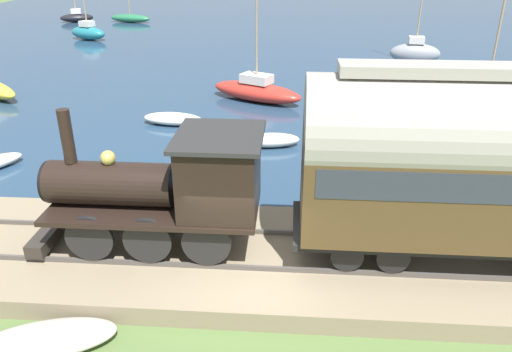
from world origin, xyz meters
TOP-DOWN VIEW (x-y plane):
  - ground_plane at (0.00, 0.00)m, footprint 200.00×200.00m
  - harbor_water at (43.59, 0.00)m, footprint 80.00×80.00m
  - rail_embankment at (0.91, 0.00)m, footprint 4.74×56.00m
  - steam_locomotive at (0.91, 1.70)m, footprint 2.25×5.66m
  - passenger_coach at (0.91, -5.37)m, footprint 2.50×8.36m
  - sailboat_black at (43.48, 21.80)m, footprint 2.67×3.70m
  - sailboat_teal at (33.08, 16.52)m, footprint 2.75×3.82m
  - sailboat_green at (43.60, 16.09)m, footprint 2.28×4.70m
  - sailboat_gray at (25.55, -9.39)m, footprint 1.81×3.51m
  - sailboat_brown at (14.42, -10.37)m, footprint 1.90×6.58m
  - sailboat_red at (15.75, 0.78)m, footprint 3.81×5.34m
  - rowboat_mid_harbor at (9.27, -0.24)m, footprint 1.24×2.52m
  - rowboat_far_out at (7.02, -5.25)m, footprint 1.89×2.97m
  - rowboat_off_pier at (11.69, 4.30)m, footprint 1.35×2.84m
  - beached_dinghy at (-2.22, 3.75)m, footprint 1.88×3.00m

SIDE VIEW (x-z plane):
  - ground_plane at x=0.00m, z-range 0.00..0.00m
  - harbor_water at x=43.59m, z-range 0.00..0.01m
  - beached_dinghy at x=-2.22m, z-range 0.00..0.44m
  - rowboat_far_out at x=7.02m, z-range 0.01..0.45m
  - rail_embankment at x=0.91m, z-range -0.06..0.54m
  - rowboat_off_pier at x=11.69m, z-range 0.01..0.53m
  - rowboat_mid_harbor at x=9.27m, z-range 0.01..0.55m
  - sailboat_green at x=43.60m, z-range -2.15..3.04m
  - sailboat_black at x=43.48m, z-range -2.54..3.58m
  - sailboat_red at x=15.75m, z-range -2.43..3.54m
  - sailboat_teal at x=33.08m, z-range -2.92..4.22m
  - sailboat_brown at x=14.42m, z-range -3.73..5.28m
  - sailboat_gray at x=25.55m, z-range -3.67..5.25m
  - steam_locomotive at x=0.91m, z-range 0.56..4.04m
  - passenger_coach at x=0.91m, z-range 0.80..5.45m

